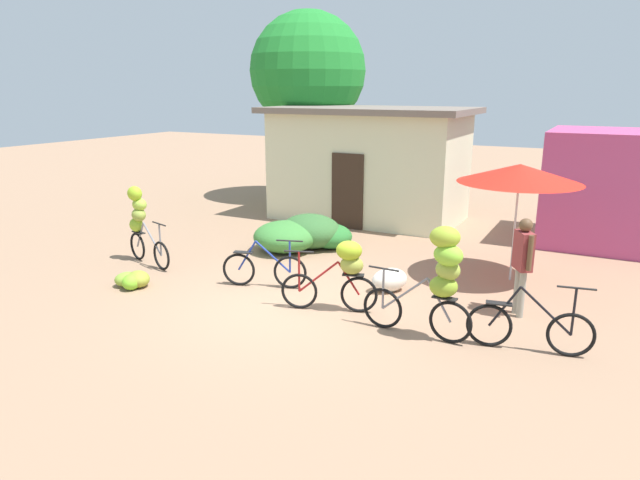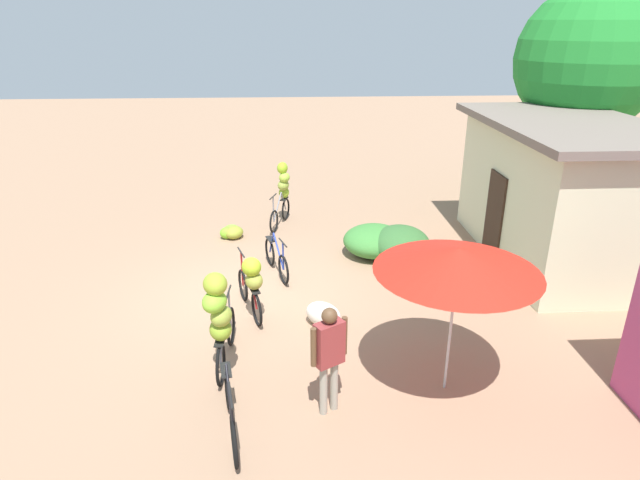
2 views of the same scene
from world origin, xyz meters
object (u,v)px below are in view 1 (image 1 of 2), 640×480
Objects in this scene: bicycle_by_shop at (439,273)px; person_vendor at (523,257)px; bicycle_near_pile at (264,269)px; banana_pile_on_ground at (133,280)px; tree_behind_building at (308,71)px; bicycle_rightmost at (530,328)px; market_umbrella at (520,173)px; building_low at (369,163)px; shop_pink at (618,189)px; bicycle_leftmost at (140,220)px; produce_sack at (389,280)px; bicycle_center_loaded at (343,269)px.

bicycle_by_shop is 1.82m from person_vendor.
bicycle_near_pile reaches higher than banana_pile_on_ground.
bicycle_rightmost is (8.27, -8.55, -3.81)m from tree_behind_building.
market_umbrella reaches higher than banana_pile_on_ground.
building_low is 1.76× the size of shop_pink.
bicycle_rightmost is at bearing -45.98° from tree_behind_building.
shop_pink is 2.05× the size of bicycle_near_pile.
bicycle_leftmost is at bearing -174.97° from person_vendor.
banana_pile_on_ground is 6.98m from person_vendor.
bicycle_rightmost is 2.46× the size of produce_sack.
bicycle_near_pile is at bearing -2.26° from bicycle_leftmost.
bicycle_center_loaded is at bearing -155.46° from person_vendor.
tree_behind_building is at bearing 134.02° from bicycle_rightmost.
bicycle_leftmost is at bearing 173.95° from bicycle_center_loaded.
tree_behind_building is (-9.21, 1.56, 2.82)m from shop_pink.
bicycle_by_shop is (1.71, -0.35, 0.30)m from bicycle_center_loaded.
shop_pink is 4.57× the size of produce_sack.
market_umbrella is at bearing 103.83° from bicycle_rightmost.
market_umbrella is 1.47× the size of bicycle_near_pile.
tree_behind_building is 3.67× the size of bicycle_leftmost.
banana_pile_on_ground is at bearing -52.04° from bicycle_leftmost.
bicycle_center_loaded is 0.91× the size of bicycle_rightmost.
building_low reaches higher than shop_pink.
market_umbrella is at bearing -36.04° from tree_behind_building.
bicycle_by_shop is at bearing -11.72° from bicycle_center_loaded.
tree_behind_building reaches higher than person_vendor.
bicycle_rightmost is at bearing -97.65° from shop_pink.
market_umbrella is at bearing -39.15° from building_low.
tree_behind_building is (-2.90, 1.71, 2.58)m from building_low.
tree_behind_building reaches higher than bicycle_leftmost.
bicycle_rightmost is at bearing -4.65° from bicycle_leftmost.
bicycle_rightmost is (0.76, -3.09, -1.74)m from market_umbrella.
person_vendor reaches higher than bicycle_center_loaded.
bicycle_leftmost is at bearing -161.36° from market_umbrella.
tree_behind_building reaches higher than building_low.
produce_sack is at bearing 178.18° from person_vendor.
shop_pink is 8.71m from bicycle_near_pile.
bicycle_leftmost reaches higher than bicycle_center_loaded.
bicycle_near_pile is 2.34m from produce_sack.
building_low is 8.79m from bicycle_rightmost.
bicycle_leftmost is at bearing 127.96° from banana_pile_on_ground.
market_umbrella is 7.73m from bicycle_leftmost.
tree_behind_building is 8.62× the size of produce_sack.
bicycle_rightmost is at bearing -76.17° from market_umbrella.
bicycle_rightmost is (5.37, -6.85, -1.22)m from building_low.
shop_pink reaches higher than bicycle_near_pile.
bicycle_near_pile is at bearing -66.65° from tree_behind_building.
person_vendor is (0.93, 1.56, -0.05)m from bicycle_by_shop.
person_vendor is at bearing 24.54° from bicycle_center_loaded.
bicycle_leftmost is (-7.24, -2.44, -1.17)m from market_umbrella.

